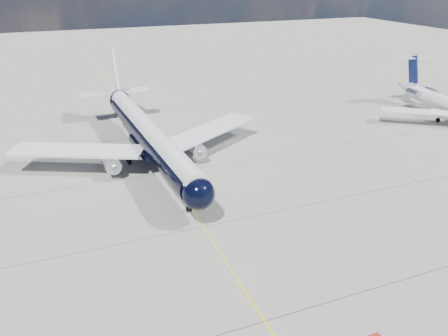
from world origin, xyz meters
The scene contains 4 objects.
ground centered at (0.00, 30.00, 0.00)m, with size 320.00×320.00×0.00m, color gray.
taxiway_centerline centered at (0.00, 25.00, 0.00)m, with size 0.16×160.00×0.01m, color yellow.
main_airliner centered at (-1.38, 30.27, 4.09)m, with size 37.40×45.58×13.17m.
regional_jet centered at (53.46, 28.64, 3.16)m, with size 25.55×29.53×10.00m.
Camera 1 is at (-12.69, -28.37, 25.45)m, focal length 35.00 mm.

